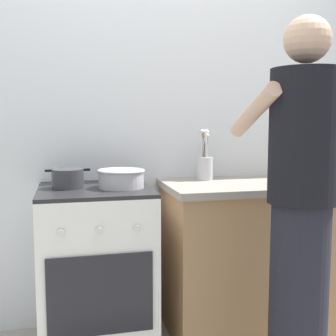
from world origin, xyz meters
name	(u,v)px	position (x,y,z in m)	size (l,w,h in m)	color
back_wall	(177,122)	(0.20, 0.50, 1.25)	(3.20, 0.10, 2.50)	silver
countertop	(248,256)	(0.55, 0.15, 0.45)	(1.00, 0.60, 0.90)	#99724C
stove_range	(96,268)	(-0.35, 0.15, 0.45)	(0.60, 0.62, 0.90)	white
pot	(68,179)	(-0.49, 0.17, 0.95)	(0.24, 0.17, 0.10)	#38383D
mixing_bowl	(121,178)	(-0.21, 0.12, 0.95)	(0.26, 0.26, 0.10)	#B7B7BC
utensil_crock	(205,164)	(0.33, 0.31, 1.00)	(0.10, 0.10, 0.31)	silver
oil_bottle	(288,165)	(0.78, 0.11, 1.00)	(0.06, 0.06, 0.24)	gold
person	(301,212)	(0.51, -0.49, 0.86)	(0.41, 0.50, 1.70)	black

